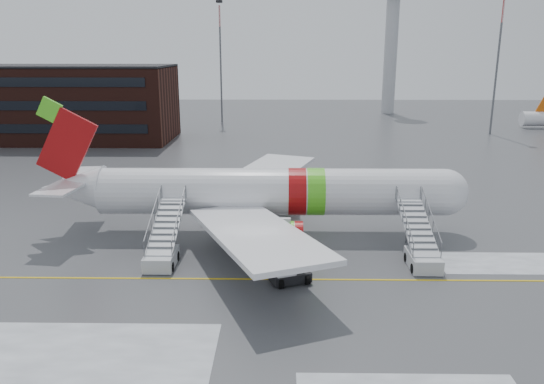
{
  "coord_description": "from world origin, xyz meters",
  "views": [
    {
      "loc": [
        4.2,
        -33.33,
        14.68
      ],
      "look_at": [
        3.6,
        6.41,
        4.0
      ],
      "focal_mm": 35.0,
      "sensor_mm": 36.0,
      "label": 1
    }
  ],
  "objects_px": {
    "airstair_fwd": "(421,249)",
    "airliner": "(261,192)",
    "airstair_aft": "(163,248)",
    "pushback_tug": "(288,274)"
  },
  "relations": [
    {
      "from": "airstair_fwd",
      "to": "airliner",
      "type": "bearing_deg",
      "value": 150.47
    },
    {
      "from": "airstair_aft",
      "to": "airliner",
      "type": "bearing_deg",
      "value": 44.17
    },
    {
      "from": "pushback_tug",
      "to": "airstair_fwd",
      "type": "bearing_deg",
      "value": 19.86
    },
    {
      "from": "airstair_fwd",
      "to": "airstair_aft",
      "type": "height_order",
      "value": "same"
    },
    {
      "from": "airliner",
      "to": "airstair_fwd",
      "type": "distance_m",
      "value": 13.47
    },
    {
      "from": "airstair_aft",
      "to": "pushback_tug",
      "type": "height_order",
      "value": "airstair_aft"
    },
    {
      "from": "airliner",
      "to": "airstair_aft",
      "type": "distance_m",
      "value": 9.67
    },
    {
      "from": "airstair_aft",
      "to": "pushback_tug",
      "type": "xyz_separation_m",
      "value": [
        8.83,
        -3.41,
        -0.42
      ]
    },
    {
      "from": "airstair_fwd",
      "to": "airstair_aft",
      "type": "distance_m",
      "value": 18.27
    },
    {
      "from": "airstair_fwd",
      "to": "pushback_tug",
      "type": "xyz_separation_m",
      "value": [
        -9.44,
        -3.41,
        -0.42
      ]
    }
  ]
}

